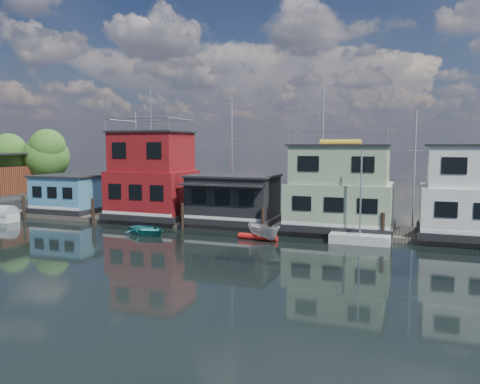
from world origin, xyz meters
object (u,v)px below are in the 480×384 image
at_px(houseboat_dark, 233,199).
at_px(red_kayak, 258,237).
at_px(houseboat_blue, 69,194).
at_px(houseboat_red, 152,177).
at_px(houseboat_green, 340,189).
at_px(day_sailer, 360,238).
at_px(motorboat, 264,232).
at_px(dinghy_teal, 147,230).

relative_size(houseboat_dark, red_kayak, 2.44).
distance_m(houseboat_blue, houseboat_red, 9.69).
xyz_separation_m(houseboat_green, day_sailer, (1.99, -3.55, -3.15)).
distance_m(houseboat_dark, motorboat, 6.67).
distance_m(red_kayak, day_sailer, 7.32).
distance_m(houseboat_green, dinghy_teal, 15.51).
height_order(houseboat_blue, houseboat_green, houseboat_green).
xyz_separation_m(houseboat_red, houseboat_dark, (8.00, -0.02, -1.69)).
xyz_separation_m(houseboat_blue, motorboat, (21.77, -4.82, -1.56)).
distance_m(motorboat, dinghy_teal, 9.36).
bearing_deg(houseboat_green, houseboat_red, -180.00).
xyz_separation_m(houseboat_green, dinghy_teal, (-14.03, -5.80, -3.18)).
bearing_deg(houseboat_green, day_sailer, -60.69).
bearing_deg(motorboat, red_kayak, 128.29).
relative_size(houseboat_blue, day_sailer, 0.97).
bearing_deg(houseboat_red, motorboat, -21.46).
bearing_deg(houseboat_blue, red_kayak, -12.84).
xyz_separation_m(dinghy_teal, red_kayak, (8.82, 0.95, -0.15)).
height_order(houseboat_red, day_sailer, houseboat_red).
bearing_deg(day_sailer, motorboat, -169.07).
height_order(houseboat_green, red_kayak, houseboat_green).
bearing_deg(houseboat_dark, houseboat_red, 179.86).
relative_size(houseboat_dark, day_sailer, 1.12).
distance_m(houseboat_dark, red_kayak, 6.53).
bearing_deg(houseboat_green, motorboat, -134.42).
xyz_separation_m(red_kayak, day_sailer, (7.20, 1.30, 0.18)).
height_order(houseboat_blue, day_sailer, day_sailer).
bearing_deg(motorboat, houseboat_green, -9.69).
xyz_separation_m(houseboat_blue, red_kayak, (21.29, -4.85, -1.98)).
bearing_deg(houseboat_red, day_sailer, -10.59).
bearing_deg(dinghy_teal, houseboat_red, 45.45).
relative_size(houseboat_blue, houseboat_dark, 0.86).
distance_m(motorboat, day_sailer, 6.84).
distance_m(houseboat_blue, houseboat_green, 26.53).
relative_size(houseboat_red, red_kayak, 3.91).
xyz_separation_m(houseboat_blue, day_sailer, (28.49, -3.55, -1.81)).
xyz_separation_m(motorboat, red_kayak, (-0.48, -0.03, -0.42)).
xyz_separation_m(houseboat_red, dinghy_teal, (2.97, -5.80, -3.73)).
height_order(houseboat_blue, motorboat, houseboat_blue).
bearing_deg(houseboat_blue, houseboat_red, 0.00).
bearing_deg(houseboat_dark, houseboat_green, 0.12).
bearing_deg(red_kayak, motorboat, 7.50).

